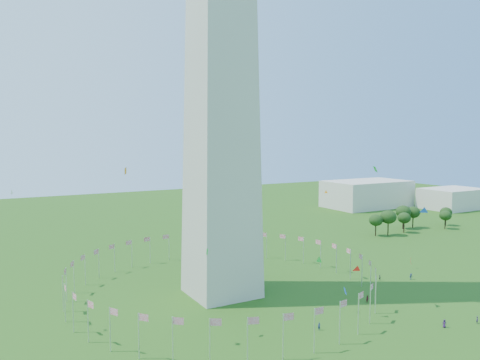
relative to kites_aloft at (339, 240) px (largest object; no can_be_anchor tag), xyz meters
name	(u,v)px	position (x,y,z in m)	size (l,w,h in m)	color
flag_ring	(222,277)	(-17.23, 27.08, -13.73)	(80.24, 80.24, 9.00)	silver
gov_building_east_a	(367,194)	(132.77, 127.08, -10.23)	(50.00, 30.00, 16.00)	beige
gov_building_east_b	(453,198)	(172.77, 97.08, -12.23)	(35.00, 25.00, 12.00)	beige
kites_aloft	(339,240)	(0.00, 0.00, 0.00)	(131.33, 71.26, 36.04)	red
tree_line_east	(408,220)	(95.04, 62.68, -13.35)	(52.86, 15.57, 10.80)	#224617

